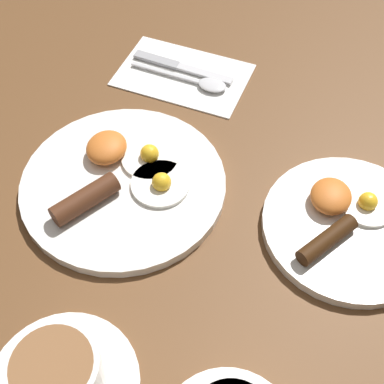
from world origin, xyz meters
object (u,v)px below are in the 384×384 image
(teacup_near, at_px, (59,377))
(knife, at_px, (177,66))
(breakfast_plate_near, at_px, (123,181))
(breakfast_plate_far, at_px, (347,223))
(spoon, at_px, (202,82))

(teacup_near, xyz_separation_m, knife, (-0.54, -0.06, -0.02))
(breakfast_plate_near, xyz_separation_m, breakfast_plate_far, (-0.03, 0.31, -0.00))
(breakfast_plate_near, relative_size, knife, 1.60)
(knife, xyz_separation_m, spoon, (0.03, 0.05, 0.00))
(breakfast_plate_far, bearing_deg, breakfast_plate_near, -84.38)
(breakfast_plate_far, bearing_deg, spoon, -127.31)
(knife, distance_m, spoon, 0.06)
(breakfast_plate_far, distance_m, spoon, 0.34)
(teacup_near, bearing_deg, breakfast_plate_far, 139.79)
(breakfast_plate_near, height_order, spoon, breakfast_plate_near)
(breakfast_plate_near, relative_size, teacup_near, 1.69)
(breakfast_plate_far, height_order, spoon, breakfast_plate_far)
(knife, height_order, spoon, spoon)
(knife, bearing_deg, teacup_near, -78.33)
(breakfast_plate_near, distance_m, knife, 0.26)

